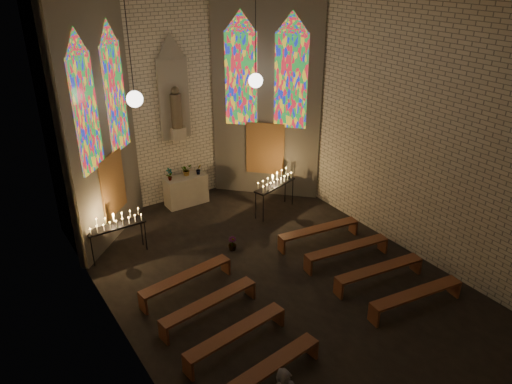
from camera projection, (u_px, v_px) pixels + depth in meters
floor at (281, 284)px, 12.79m from camera, size 12.00×12.00×0.00m
room at (212, 112)px, 13.71m from camera, size 8.22×12.43×7.00m
altar at (186, 190)px, 16.68m from camera, size 1.40×0.60×1.00m
flower_vase_left at (169, 174)px, 16.09m from camera, size 0.26×0.21×0.43m
flower_vase_center at (186, 170)px, 16.48m from camera, size 0.42×0.39×0.38m
flower_vase_right at (199, 169)px, 16.56m from camera, size 0.20×0.17×0.35m
aisle_flower_pot at (232, 244)px, 14.18m from camera, size 0.30×0.30×0.42m
votive_stand_left at (115, 224)px, 13.59m from camera, size 1.61×0.38×1.18m
votive_stand_right at (275, 182)px, 15.94m from camera, size 1.69×0.86×1.21m
pew_left_0 at (186, 278)px, 12.39m from camera, size 2.54×0.68×0.48m
pew_right_0 at (319, 231)px, 14.48m from camera, size 2.54×0.68×0.48m
pew_left_1 at (209, 304)px, 11.48m from camera, size 2.54×0.68×0.48m
pew_right_1 at (347, 249)px, 13.58m from camera, size 2.54×0.68×0.48m
pew_left_2 at (236, 334)px, 10.58m from camera, size 2.54×0.68×0.48m
pew_right_2 at (379, 270)px, 12.67m from camera, size 2.54×0.68×0.48m
pew_left_3 at (268, 370)px, 9.67m from camera, size 2.54×0.68×0.48m
pew_right_3 at (417, 295)px, 11.77m from camera, size 2.54×0.68×0.48m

